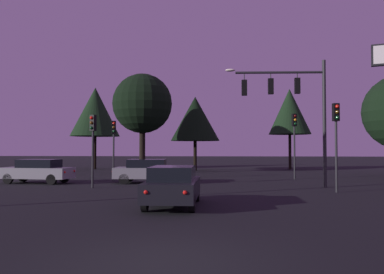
# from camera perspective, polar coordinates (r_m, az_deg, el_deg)

# --- Properties ---
(ground_plane) EXTENTS (168.00, 168.00, 0.00)m
(ground_plane) POSITION_cam_1_polar(r_m,az_deg,el_deg) (31.97, 2.60, -5.69)
(ground_plane) COLOR black
(ground_plane) RESTS_ON ground
(traffic_signal_mast_arm) EXTENTS (5.71, 0.56, 7.26)m
(traffic_signal_mast_arm) POSITION_cam_1_polar(r_m,az_deg,el_deg) (22.86, 14.82, 5.32)
(traffic_signal_mast_arm) COLOR #232326
(traffic_signal_mast_arm) RESTS_ON ground
(traffic_light_corner_left) EXTENTS (0.37, 0.39, 4.73)m
(traffic_light_corner_left) POSITION_cam_1_polar(r_m,az_deg,el_deg) (28.78, 14.91, 0.57)
(traffic_light_corner_left) COLOR #232326
(traffic_light_corner_left) RESTS_ON ground
(traffic_light_corner_right) EXTENTS (0.35, 0.38, 4.48)m
(traffic_light_corner_right) POSITION_cam_1_polar(r_m,az_deg,el_deg) (20.67, 20.54, 1.07)
(traffic_light_corner_right) COLOR #232326
(traffic_light_corner_right) RESTS_ON ground
(traffic_light_median) EXTENTS (0.36, 0.38, 4.13)m
(traffic_light_median) POSITION_cam_1_polar(r_m,az_deg,el_deg) (27.27, -11.50, -0.15)
(traffic_light_median) COLOR #232326
(traffic_light_median) RESTS_ON ground
(traffic_light_far_side) EXTENTS (0.37, 0.39, 4.09)m
(traffic_light_far_side) POSITION_cam_1_polar(r_m,az_deg,el_deg) (22.25, -14.46, 0.14)
(traffic_light_far_side) COLOR #232326
(traffic_light_far_side) RESTS_ON ground
(car_nearside_lane) EXTENTS (1.90, 4.37, 1.52)m
(car_nearside_lane) POSITION_cam_1_polar(r_m,az_deg,el_deg) (14.81, -2.81, -7.14)
(car_nearside_lane) COLOR black
(car_nearside_lane) RESTS_ON ground
(car_crossing_left) EXTENTS (4.53, 2.14, 1.52)m
(car_crossing_left) POSITION_cam_1_polar(r_m,az_deg,el_deg) (24.88, -6.43, -4.96)
(car_crossing_left) COLOR gray
(car_crossing_left) RESTS_ON ground
(car_crossing_right) EXTENTS (4.68, 2.15, 1.52)m
(car_crossing_right) POSITION_cam_1_polar(r_m,az_deg,el_deg) (26.48, -21.89, -4.65)
(car_crossing_right) COLOR gray
(car_crossing_right) RESTS_ON ground
(tree_left_far) EXTENTS (5.32, 5.32, 8.91)m
(tree_left_far) POSITION_cam_1_polar(r_m,az_deg,el_deg) (43.43, -14.12, 3.62)
(tree_left_far) COLOR black
(tree_left_far) RESTS_ON ground
(tree_center_horizon) EXTENTS (5.28, 5.28, 8.85)m
(tree_center_horizon) POSITION_cam_1_polar(r_m,az_deg,el_deg) (34.55, -7.34, 4.88)
(tree_center_horizon) COLOR black
(tree_center_horizon) RESTS_ON ground
(tree_right_cluster) EXTENTS (4.48, 4.48, 8.65)m
(tree_right_cluster) POSITION_cam_1_polar(r_m,az_deg,el_deg) (42.74, 14.23, 3.65)
(tree_right_cluster) COLOR black
(tree_right_cluster) RESTS_ON ground
(tree_lot_edge) EXTENTS (4.96, 4.96, 7.52)m
(tree_lot_edge) POSITION_cam_1_polar(r_m,az_deg,el_deg) (39.26, 0.47, 2.71)
(tree_lot_edge) COLOR black
(tree_lot_edge) RESTS_ON ground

